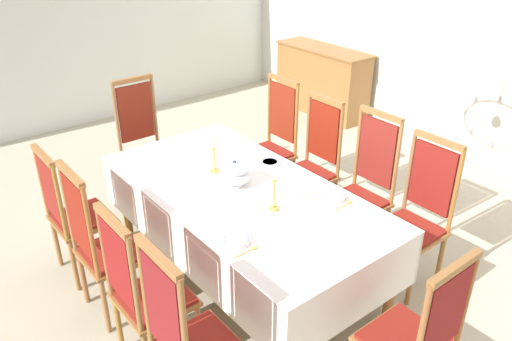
% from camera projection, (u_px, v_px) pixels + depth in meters
% --- Properties ---
extents(ground, '(7.71, 6.50, 0.04)m').
position_uv_depth(ground, '(251.00, 272.00, 4.10)').
color(ground, '#B7B39A').
extents(back_wall, '(7.71, 0.08, 3.51)m').
position_uv_depth(back_wall, '(509.00, 1.00, 5.09)').
color(back_wall, silver).
rests_on(back_wall, ground).
extents(dining_table, '(2.27, 1.15, 0.77)m').
position_uv_depth(dining_table, '(242.00, 198.00, 3.72)').
color(dining_table, olive).
rests_on(dining_table, ground).
extents(tablecloth, '(2.29, 1.17, 0.42)m').
position_uv_depth(tablecloth, '(242.00, 202.00, 3.74)').
color(tablecloth, white).
rests_on(tablecloth, dining_table).
extents(chair_south_a, '(0.44, 0.42, 1.08)m').
position_uv_depth(chair_south_a, '(73.00, 212.00, 3.82)').
color(chair_south_a, '#9C5A2C').
rests_on(chair_south_a, ground).
extents(chair_north_a, '(0.44, 0.42, 1.19)m').
position_uv_depth(chair_north_a, '(273.00, 141.00, 4.88)').
color(chair_north_a, '#9B5F36').
rests_on(chair_north_a, ground).
extents(chair_south_b, '(0.44, 0.42, 1.17)m').
position_uv_depth(chair_south_b, '(102.00, 243.00, 3.42)').
color(chair_south_b, olive).
rests_on(chair_south_b, ground).
extents(chair_north_b, '(0.44, 0.42, 1.16)m').
position_uv_depth(chair_north_b, '(313.00, 162.00, 4.51)').
color(chair_north_b, '#995B3D').
rests_on(chair_north_b, ground).
extents(chair_south_c, '(0.44, 0.42, 1.13)m').
position_uv_depth(chair_south_c, '(143.00, 290.00, 3.02)').
color(chair_south_c, '#975B34').
rests_on(chair_south_c, ground).
extents(chair_north_c, '(0.44, 0.42, 1.20)m').
position_uv_depth(chair_north_c, '(364.00, 186.00, 4.09)').
color(chair_north_c, '#976131').
rests_on(chair_north_c, ground).
extents(chair_south_d, '(0.44, 0.42, 1.20)m').
position_uv_depth(chair_south_d, '(188.00, 339.00, 2.65)').
color(chair_south_d, olive).
rests_on(chair_south_d, ground).
extents(chair_north_d, '(0.44, 0.42, 1.16)m').
position_uv_depth(chair_north_d, '(417.00, 214.00, 3.74)').
color(chair_north_d, olive).
rests_on(chair_north_d, ground).
extents(chair_head_west, '(0.42, 0.44, 1.20)m').
position_uv_depth(chair_head_west, '(144.00, 142.00, 4.84)').
color(chair_head_west, olive).
rests_on(chair_head_west, ground).
extents(chair_head_east, '(0.42, 0.44, 1.11)m').
position_uv_depth(chair_head_east, '(417.00, 335.00, 2.71)').
color(chair_head_east, '#9E6836').
rests_on(chair_head_east, ground).
extents(soup_tureen, '(0.24, 0.24, 0.20)m').
position_uv_depth(soup_tureen, '(235.00, 173.00, 3.71)').
color(soup_tureen, white).
rests_on(soup_tureen, tablecloth).
extents(candlestick_west, '(0.07, 0.07, 0.31)m').
position_uv_depth(candlestick_west, '(214.00, 158.00, 3.88)').
color(candlestick_west, gold).
rests_on(candlestick_west, tablecloth).
extents(candlestick_east, '(0.07, 0.07, 0.34)m').
position_uv_depth(candlestick_east, '(274.00, 192.00, 3.38)').
color(candlestick_east, gold).
rests_on(candlestick_east, tablecloth).
extents(bowl_near_left, '(0.16, 0.16, 0.04)m').
position_uv_depth(bowl_near_left, '(334.00, 197.00, 3.55)').
color(bowl_near_left, white).
rests_on(bowl_near_left, tablecloth).
extents(bowl_near_right, '(0.17, 0.17, 0.03)m').
position_uv_depth(bowl_near_right, '(236.00, 241.00, 3.09)').
color(bowl_near_right, white).
rests_on(bowl_near_right, tablecloth).
extents(bowl_far_left, '(0.14, 0.14, 0.03)m').
position_uv_depth(bowl_far_left, '(270.00, 163.00, 4.04)').
color(bowl_far_left, white).
rests_on(bowl_far_left, tablecloth).
extents(spoon_primary, '(0.04, 0.18, 0.01)m').
position_uv_depth(spoon_primary, '(347.00, 204.00, 3.50)').
color(spoon_primary, gold).
rests_on(spoon_primary, tablecloth).
extents(spoon_secondary, '(0.03, 0.18, 0.01)m').
position_uv_depth(spoon_secondary, '(251.00, 249.00, 3.03)').
color(spoon_secondary, gold).
rests_on(spoon_secondary, tablecloth).
extents(sideboard, '(1.44, 0.48, 0.90)m').
position_uv_depth(sideboard, '(322.00, 80.00, 7.05)').
color(sideboard, olive).
rests_on(sideboard, ground).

